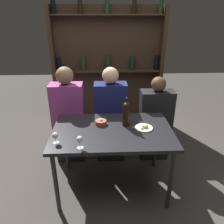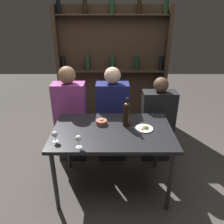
{
  "view_description": "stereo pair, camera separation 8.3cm",
  "coord_description": "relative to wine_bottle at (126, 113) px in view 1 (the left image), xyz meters",
  "views": [
    {
      "loc": [
        -0.09,
        -1.99,
        1.9
      ],
      "look_at": [
        0.0,
        0.12,
        0.91
      ],
      "focal_mm": 35.0,
      "sensor_mm": 36.0,
      "label": 1
    },
    {
      "loc": [
        -0.01,
        -1.99,
        1.9
      ],
      "look_at": [
        0.0,
        0.12,
        0.91
      ],
      "focal_mm": 35.0,
      "sensor_mm": 36.0,
      "label": 2
    }
  ],
  "objects": [
    {
      "name": "ground_plane",
      "position": [
        -0.15,
        -0.1,
        -0.91
      ],
      "size": [
        10.0,
        10.0,
        0.0
      ],
      "primitive_type": "plane",
      "color": "#47423D"
    },
    {
      "name": "wine_glass_1",
      "position": [
        -0.69,
        -0.32,
        -0.07
      ],
      "size": [
        0.06,
        0.06,
        0.11
      ],
      "color": "silver",
      "rests_on": "dining_table"
    },
    {
      "name": "wine_bottle",
      "position": [
        0.0,
        0.0,
        0.0
      ],
      "size": [
        0.08,
        0.08,
        0.32
      ],
      "color": "black",
      "rests_on": "dining_table"
    },
    {
      "name": "seated_person_center",
      "position": [
        -0.15,
        0.47,
        -0.3
      ],
      "size": [
        0.41,
        0.22,
        1.29
      ],
      "color": "#26262B",
      "rests_on": "ground_plane"
    },
    {
      "name": "dining_table",
      "position": [
        -0.15,
        -0.1,
        -0.22
      ],
      "size": [
        1.25,
        0.8,
        0.76
      ],
      "color": "black",
      "rests_on": "ground_plane"
    },
    {
      "name": "food_plate_0",
      "position": [
        0.19,
        -0.09,
        -0.14
      ],
      "size": [
        0.19,
        0.19,
        0.04
      ],
      "color": "white",
      "rests_on": "dining_table"
    },
    {
      "name": "seated_person_right",
      "position": [
        0.45,
        0.47,
        -0.37
      ],
      "size": [
        0.42,
        0.22,
        1.16
      ],
      "color": "#26262B",
      "rests_on": "ground_plane"
    },
    {
      "name": "seated_person_left",
      "position": [
        -0.7,
        0.47,
        -0.29
      ],
      "size": [
        0.41,
        0.22,
        1.3
      ],
      "color": "#26262B",
      "rests_on": "ground_plane"
    },
    {
      "name": "wine_glass_0",
      "position": [
        -0.46,
        -0.42,
        -0.06
      ],
      "size": [
        0.06,
        0.06,
        0.12
      ],
      "color": "silver",
      "rests_on": "dining_table"
    },
    {
      "name": "snack_bowl",
      "position": [
        -0.27,
        0.03,
        -0.12
      ],
      "size": [
        0.12,
        0.12,
        0.07
      ],
      "color": "#995142",
      "rests_on": "dining_table"
    },
    {
      "name": "wine_rack_wall",
      "position": [
        -0.15,
        1.69,
        0.16
      ],
      "size": [
        1.89,
        0.21,
        2.1
      ],
      "color": "#38281C",
      "rests_on": "ground_plane"
    }
  ]
}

